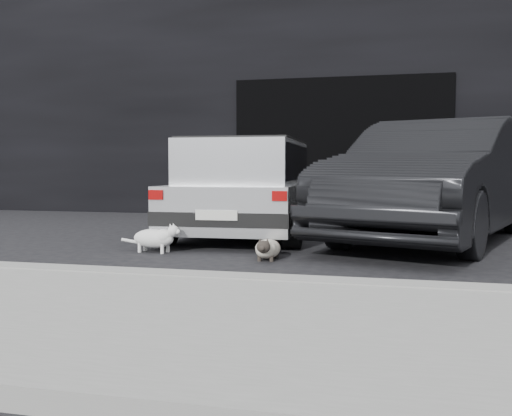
% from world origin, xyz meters
% --- Properties ---
extents(ground, '(80.00, 80.00, 0.00)m').
position_xyz_m(ground, '(0.00, 0.00, 0.00)').
color(ground, black).
rests_on(ground, ground).
extents(building_facade, '(34.00, 4.00, 5.00)m').
position_xyz_m(building_facade, '(1.00, 6.00, 2.50)').
color(building_facade, black).
rests_on(building_facade, ground).
extents(garage_opening, '(4.00, 0.10, 2.60)m').
position_xyz_m(garage_opening, '(1.00, 3.99, 1.30)').
color(garage_opening, black).
rests_on(garage_opening, ground).
extents(curb, '(18.00, 0.25, 0.12)m').
position_xyz_m(curb, '(1.00, -2.60, 0.06)').
color(curb, gray).
rests_on(curb, ground).
extents(sidewalk, '(18.00, 2.20, 0.11)m').
position_xyz_m(sidewalk, '(1.00, -3.80, 0.06)').
color(sidewalk, gray).
rests_on(sidewalk, ground).
extents(silver_hatchback, '(1.88, 3.62, 1.31)m').
position_xyz_m(silver_hatchback, '(0.02, 0.85, 0.72)').
color(silver_hatchback, silver).
rests_on(silver_hatchback, ground).
extents(second_car, '(3.07, 5.00, 1.55)m').
position_xyz_m(second_car, '(2.50, 0.83, 0.78)').
color(second_car, black).
rests_on(second_car, ground).
extents(cat_siamese, '(0.26, 0.73, 0.25)m').
position_xyz_m(cat_siamese, '(0.73, -1.14, 0.11)').
color(cat_siamese, beige).
rests_on(cat_siamese, ground).
extents(cat_white, '(0.72, 0.30, 0.34)m').
position_xyz_m(cat_white, '(-0.57, -0.94, 0.16)').
color(cat_white, white).
rests_on(cat_white, ground).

